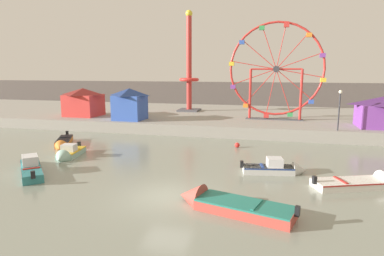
{
  "coord_description": "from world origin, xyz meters",
  "views": [
    {
      "loc": [
        5.25,
        -15.59,
        6.53
      ],
      "look_at": [
        -1.12,
        9.98,
        1.95
      ],
      "focal_mm": 30.6,
      "sensor_mm": 36.0,
      "label": 1
    }
  ],
  "objects_px": {
    "motorboat_seafoam": "(68,154)",
    "motorboat_orange_hull": "(63,143)",
    "mooring_buoy_orange": "(237,145)",
    "carnival_booth_red_striped": "(84,102)",
    "promenade_lamp_near": "(340,104)",
    "motorboat_faded_red": "(223,203)",
    "motorboat_pale_grey": "(278,169)",
    "carnival_booth_purple_stall": "(382,111)",
    "ferris_wheel_red_frame": "(276,71)",
    "drop_tower_red_tower": "(189,73)",
    "motorboat_teal_painted": "(30,166)",
    "motorboat_white_red_stripe": "(365,183)",
    "carnival_booth_blue_tent": "(130,103)"
  },
  "relations": [
    {
      "from": "ferris_wheel_red_frame",
      "to": "carnival_booth_blue_tent",
      "type": "relative_size",
      "value": 3.04
    },
    {
      "from": "ferris_wheel_red_frame",
      "to": "mooring_buoy_orange",
      "type": "height_order",
      "value": "ferris_wheel_red_frame"
    },
    {
      "from": "drop_tower_red_tower",
      "to": "motorboat_white_red_stripe",
      "type": "bearing_deg",
      "value": -54.84
    },
    {
      "from": "motorboat_teal_painted",
      "to": "carnival_booth_red_striped",
      "type": "relative_size",
      "value": 1.12
    },
    {
      "from": "motorboat_seafoam",
      "to": "ferris_wheel_red_frame",
      "type": "distance_m",
      "value": 23.23
    },
    {
      "from": "mooring_buoy_orange",
      "to": "motorboat_faded_red",
      "type": "bearing_deg",
      "value": -86.77
    },
    {
      "from": "motorboat_teal_painted",
      "to": "motorboat_pale_grey",
      "type": "distance_m",
      "value": 16.29
    },
    {
      "from": "motorboat_white_red_stripe",
      "to": "motorboat_seafoam",
      "type": "bearing_deg",
      "value": 154.27
    },
    {
      "from": "motorboat_faded_red",
      "to": "motorboat_orange_hull",
      "type": "xyz_separation_m",
      "value": [
        -15.82,
        10.01,
        -0.02
      ]
    },
    {
      "from": "motorboat_teal_painted",
      "to": "ferris_wheel_red_frame",
      "type": "relative_size",
      "value": 0.45
    },
    {
      "from": "motorboat_teal_painted",
      "to": "carnival_booth_purple_stall",
      "type": "relative_size",
      "value": 1.04
    },
    {
      "from": "motorboat_teal_painted",
      "to": "carnival_booth_red_striped",
      "type": "xyz_separation_m",
      "value": [
        -6.92,
        17.57,
        2.55
      ]
    },
    {
      "from": "motorboat_orange_hull",
      "to": "ferris_wheel_red_frame",
      "type": "xyz_separation_m",
      "value": [
        18.13,
        12.92,
        6.27
      ]
    },
    {
      "from": "drop_tower_red_tower",
      "to": "promenade_lamp_near",
      "type": "relative_size",
      "value": 3.58
    },
    {
      "from": "motorboat_teal_painted",
      "to": "motorboat_orange_hull",
      "type": "height_order",
      "value": "motorboat_teal_painted"
    },
    {
      "from": "motorboat_orange_hull",
      "to": "mooring_buoy_orange",
      "type": "distance_m",
      "value": 15.39
    },
    {
      "from": "carnival_booth_red_striped",
      "to": "promenade_lamp_near",
      "type": "xyz_separation_m",
      "value": [
        28.16,
        -3.4,
        0.69
      ]
    },
    {
      "from": "motorboat_teal_painted",
      "to": "motorboat_pale_grey",
      "type": "height_order",
      "value": "motorboat_teal_painted"
    },
    {
      "from": "motorboat_pale_grey",
      "to": "ferris_wheel_red_frame",
      "type": "relative_size",
      "value": 0.4
    },
    {
      "from": "carnival_booth_purple_stall",
      "to": "mooring_buoy_orange",
      "type": "bearing_deg",
      "value": -151.66
    },
    {
      "from": "carnival_booth_purple_stall",
      "to": "mooring_buoy_orange",
      "type": "distance_m",
      "value": 14.92
    },
    {
      "from": "motorboat_seafoam",
      "to": "carnival_booth_purple_stall",
      "type": "xyz_separation_m",
      "value": [
        25.21,
        13.37,
        2.4
      ]
    },
    {
      "from": "drop_tower_red_tower",
      "to": "mooring_buoy_orange",
      "type": "distance_m",
      "value": 18.47
    },
    {
      "from": "motorboat_teal_painted",
      "to": "ferris_wheel_red_frame",
      "type": "height_order",
      "value": "ferris_wheel_red_frame"
    },
    {
      "from": "motorboat_pale_grey",
      "to": "motorboat_teal_painted",
      "type": "bearing_deg",
      "value": -177.62
    },
    {
      "from": "carnival_booth_red_striped",
      "to": "motorboat_seafoam",
      "type": "bearing_deg",
      "value": -61.58
    },
    {
      "from": "motorboat_faded_red",
      "to": "motorboat_orange_hull",
      "type": "distance_m",
      "value": 18.72
    },
    {
      "from": "motorboat_teal_painted",
      "to": "carnival_booth_red_striped",
      "type": "height_order",
      "value": "carnival_booth_red_striped"
    },
    {
      "from": "motorboat_teal_painted",
      "to": "carnival_booth_purple_stall",
      "type": "bearing_deg",
      "value": -99.2
    },
    {
      "from": "mooring_buoy_orange",
      "to": "promenade_lamp_near",
      "type": "bearing_deg",
      "value": 24.86
    },
    {
      "from": "motorboat_teal_painted",
      "to": "carnival_booth_purple_stall",
      "type": "distance_m",
      "value": 30.77
    },
    {
      "from": "motorboat_white_red_stripe",
      "to": "promenade_lamp_near",
      "type": "bearing_deg",
      "value": 66.03
    },
    {
      "from": "motorboat_teal_painted",
      "to": "carnival_booth_purple_stall",
      "type": "xyz_separation_m",
      "value": [
        25.55,
        16.99,
        2.36
      ]
    },
    {
      "from": "carnival_booth_purple_stall",
      "to": "carnival_booth_red_striped",
      "type": "bearing_deg",
      "value": 179.54
    },
    {
      "from": "motorboat_faded_red",
      "to": "carnival_booth_purple_stall",
      "type": "height_order",
      "value": "carnival_booth_purple_stall"
    },
    {
      "from": "motorboat_faded_red",
      "to": "motorboat_pale_grey",
      "type": "height_order",
      "value": "motorboat_pale_grey"
    },
    {
      "from": "carnival_booth_purple_stall",
      "to": "promenade_lamp_near",
      "type": "bearing_deg",
      "value": -146.21
    },
    {
      "from": "motorboat_seafoam",
      "to": "mooring_buoy_orange",
      "type": "bearing_deg",
      "value": 107.94
    },
    {
      "from": "motorboat_white_red_stripe",
      "to": "motorboat_seafoam",
      "type": "xyz_separation_m",
      "value": [
        -20.39,
        1.5,
        0.08
      ]
    },
    {
      "from": "ferris_wheel_red_frame",
      "to": "drop_tower_red_tower",
      "type": "height_order",
      "value": "drop_tower_red_tower"
    },
    {
      "from": "motorboat_teal_painted",
      "to": "motorboat_seafoam",
      "type": "bearing_deg",
      "value": -48.17
    },
    {
      "from": "carnival_booth_purple_stall",
      "to": "carnival_booth_blue_tent",
      "type": "bearing_deg",
      "value": -177.11
    },
    {
      "from": "motorboat_orange_hull",
      "to": "carnival_booth_purple_stall",
      "type": "height_order",
      "value": "carnival_booth_purple_stall"
    },
    {
      "from": "motorboat_pale_grey",
      "to": "carnival_booth_blue_tent",
      "type": "relative_size",
      "value": 1.23
    },
    {
      "from": "motorboat_white_red_stripe",
      "to": "motorboat_teal_painted",
      "type": "bearing_deg",
      "value": 164.3
    },
    {
      "from": "motorboat_seafoam",
      "to": "mooring_buoy_orange",
      "type": "distance_m",
      "value": 13.83
    },
    {
      "from": "motorboat_seafoam",
      "to": "drop_tower_red_tower",
      "type": "distance_m",
      "value": 23.01
    },
    {
      "from": "motorboat_seafoam",
      "to": "motorboat_orange_hull",
      "type": "height_order",
      "value": "motorboat_seafoam"
    },
    {
      "from": "drop_tower_red_tower",
      "to": "carnival_booth_red_striped",
      "type": "bearing_deg",
      "value": -144.74
    },
    {
      "from": "ferris_wheel_red_frame",
      "to": "carnival_booth_blue_tent",
      "type": "bearing_deg",
      "value": -165.49
    }
  ]
}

